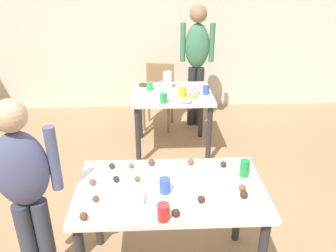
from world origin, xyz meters
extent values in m
plane|color=#9E7A56|center=(0.00, 0.00, 0.00)|extent=(6.40, 6.40, 0.00)
cube|color=beige|center=(0.00, 3.20, 1.30)|extent=(6.40, 0.10, 2.60)
cube|color=white|center=(0.02, -0.18, 0.73)|extent=(1.24, 0.72, 0.04)
cylinder|color=#2D2D33|center=(-0.54, 0.12, 0.35)|extent=(0.06, 0.06, 0.71)
cylinder|color=#2D2D33|center=(0.58, 0.12, 0.35)|extent=(0.06, 0.06, 0.71)
cube|color=silver|center=(0.14, 1.68, 0.73)|extent=(0.92, 0.79, 0.04)
cylinder|color=#2D2D33|center=(-0.26, 1.34, 0.35)|extent=(0.06, 0.06, 0.71)
cylinder|color=#2D2D33|center=(0.54, 1.34, 0.35)|extent=(0.06, 0.06, 0.71)
cylinder|color=#2D2D33|center=(-0.26, 2.01, 0.35)|extent=(0.06, 0.06, 0.71)
cylinder|color=#2D2D33|center=(0.54, 2.01, 0.35)|extent=(0.06, 0.06, 0.71)
cube|color=olive|center=(-0.02, 2.35, 0.43)|extent=(0.47, 0.47, 0.04)
cube|color=olive|center=(0.02, 2.53, 0.66)|extent=(0.38, 0.11, 0.42)
cylinder|color=olive|center=(0.12, 2.15, 0.21)|extent=(0.04, 0.04, 0.41)
cylinder|color=olive|center=(-0.22, 2.22, 0.21)|extent=(0.04, 0.04, 0.41)
cylinder|color=olive|center=(0.18, 2.49, 0.21)|extent=(0.04, 0.04, 0.41)
cylinder|color=olive|center=(-0.15, 2.55, 0.21)|extent=(0.04, 0.04, 0.41)
cylinder|color=#383D4C|center=(-0.93, -0.28, 0.36)|extent=(0.11, 0.11, 0.72)
cylinder|color=#383D4C|center=(-0.83, -0.25, 0.36)|extent=(0.11, 0.11, 0.72)
ellipsoid|color=#4C5175|center=(-0.88, -0.27, 0.97)|extent=(0.36, 0.28, 0.51)
sphere|color=tan|center=(-0.88, -0.27, 1.32)|extent=(0.19, 0.19, 0.19)
cylinder|color=#4C5175|center=(-0.70, -0.22, 1.01)|extent=(0.09, 0.09, 0.43)
cylinder|color=#28282D|center=(0.57, 2.42, 0.42)|extent=(0.11, 0.11, 0.83)
cylinder|color=#28282D|center=(0.46, 2.43, 0.42)|extent=(0.11, 0.11, 0.83)
ellipsoid|color=#3D7A56|center=(0.51, 2.42, 1.12)|extent=(0.34, 0.23, 0.59)
sphere|color=#997051|center=(0.51, 2.42, 1.53)|extent=(0.22, 0.22, 0.22)
cylinder|color=#3D7A56|center=(0.70, 2.41, 1.17)|extent=(0.08, 0.08, 0.50)
cylinder|color=#3D7A56|center=(0.32, 2.44, 1.17)|extent=(0.08, 0.08, 0.50)
cylinder|color=white|center=(-0.25, -0.34, 0.79)|extent=(0.21, 0.21, 0.08)
cylinder|color=#198438|center=(0.54, -0.07, 0.81)|extent=(0.07, 0.07, 0.12)
cube|color=silver|center=(0.00, 0.02, 0.75)|extent=(0.17, 0.02, 0.01)
cylinder|color=red|center=(-0.04, -0.50, 0.80)|extent=(0.07, 0.07, 0.11)
cylinder|color=#3351B2|center=(-0.02, -0.24, 0.80)|extent=(0.07, 0.07, 0.10)
sphere|color=#3D2319|center=(0.04, -0.47, 0.78)|extent=(0.05, 0.05, 0.05)
sphere|color=brown|center=(-0.25, 0.07, 0.77)|extent=(0.04, 0.04, 0.04)
sphere|color=brown|center=(-0.10, 0.09, 0.78)|extent=(0.05, 0.05, 0.05)
sphere|color=brown|center=(0.18, 0.10, 0.77)|extent=(0.05, 0.05, 0.05)
sphere|color=brown|center=(-0.45, -0.31, 0.77)|extent=(0.04, 0.04, 0.04)
sphere|color=brown|center=(-0.49, -0.48, 0.77)|extent=(0.05, 0.05, 0.05)
sphere|color=#3D2319|center=(-0.34, -0.10, 0.77)|extent=(0.04, 0.04, 0.04)
sphere|color=brown|center=(0.48, -0.25, 0.77)|extent=(0.05, 0.05, 0.05)
sphere|color=#3D2319|center=(0.42, 0.05, 0.77)|extent=(0.05, 0.05, 0.05)
sphere|color=brown|center=(-0.20, -0.10, 0.77)|extent=(0.04, 0.04, 0.04)
sphere|color=#3D2319|center=(0.48, -0.32, 0.78)|extent=(0.05, 0.05, 0.05)
sphere|color=brown|center=(-0.50, -0.13, 0.77)|extent=(0.05, 0.05, 0.05)
sphere|color=#3D2319|center=(0.20, -0.35, 0.77)|extent=(0.05, 0.05, 0.05)
sphere|color=#3D2319|center=(-0.39, 0.06, 0.77)|extent=(0.04, 0.04, 0.04)
cylinder|color=white|center=(0.09, 1.82, 0.85)|extent=(0.11, 0.11, 0.20)
cylinder|color=green|center=(0.03, 1.35, 0.80)|extent=(0.08, 0.08, 0.11)
cylinder|color=yellow|center=(0.24, 1.53, 0.81)|extent=(0.09, 0.09, 0.11)
cylinder|color=green|center=(-0.12, 1.77, 0.80)|extent=(0.08, 0.08, 0.10)
cylinder|color=#3351B2|center=(0.52, 1.60, 0.80)|extent=(0.07, 0.07, 0.10)
torus|color=brown|center=(-0.20, 1.93, 0.77)|extent=(0.11, 0.11, 0.03)
torus|color=gold|center=(0.35, 1.51, 0.77)|extent=(0.12, 0.12, 0.04)
torus|color=pink|center=(0.04, 1.94, 0.77)|extent=(0.14, 0.14, 0.04)
torus|color=pink|center=(0.39, 1.63, 0.77)|extent=(0.13, 0.13, 0.04)
torus|color=pink|center=(0.37, 1.81, 0.77)|extent=(0.14, 0.14, 0.04)
torus|color=pink|center=(0.27, 1.35, 0.77)|extent=(0.12, 0.12, 0.04)
camera|label=1|loc=(-0.08, -2.04, 2.07)|focal=36.29mm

